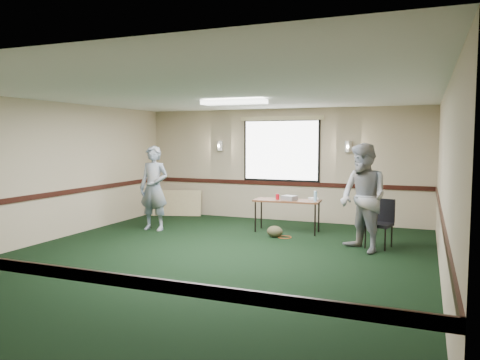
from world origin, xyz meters
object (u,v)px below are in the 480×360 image
at_px(conference_chair, 381,219).
at_px(person_right, 363,198).
at_px(folding_table, 287,202).
at_px(person_left, 154,188).
at_px(projector, 289,198).

xyz_separation_m(conference_chair, person_right, (-0.26, -0.49, 0.44)).
distance_m(folding_table, conference_chair, 2.09).
xyz_separation_m(conference_chair, person_left, (-4.72, -0.14, 0.40)).
distance_m(projector, conference_chair, 2.03).
xyz_separation_m(projector, person_right, (1.65, -1.14, 0.21)).
distance_m(projector, person_right, 2.02).
xyz_separation_m(person_left, person_right, (4.46, -0.35, 0.04)).
height_order(folding_table, projector, projector).
height_order(projector, conference_chair, conference_chair).
bearing_deg(person_right, conference_chair, 106.29).
distance_m(projector, person_left, 2.92).
height_order(projector, person_right, person_right).
height_order(projector, person_left, person_left).
relative_size(folding_table, conference_chair, 1.60).
bearing_deg(projector, person_right, -16.15).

